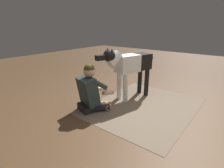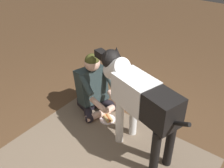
{
  "view_description": "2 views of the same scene",
  "coord_description": "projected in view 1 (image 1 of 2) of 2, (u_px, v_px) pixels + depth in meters",
  "views": [
    {
      "loc": [
        2.83,
        1.57,
        1.52
      ],
      "look_at": [
        0.4,
        -0.35,
        0.46
      ],
      "focal_mm": 28.38,
      "sensor_mm": 36.0,
      "label": 1
    },
    {
      "loc": [
        -1.27,
        1.59,
        2.3
      ],
      "look_at": [
        0.41,
        -0.62,
        0.52
      ],
      "focal_mm": 40.77,
      "sensor_mm": 36.0,
      "label": 2
    }
  ],
  "objects": [
    {
      "name": "area_rug",
      "position": [
        144.0,
        106.0,
        3.45
      ],
      "size": [
        2.19,
        1.77,
        0.01
      ],
      "primitive_type": "cube",
      "color": "#74624F",
      "rests_on": "ground"
    },
    {
      "name": "hot_dog_on_plate",
      "position": [
        106.0,
        103.0,
        3.51
      ],
      "size": [
        0.22,
        0.22,
        0.06
      ],
      "color": "white",
      "rests_on": "ground"
    },
    {
      "name": "ground_plane",
      "position": [
        138.0,
        105.0,
        3.52
      ],
      "size": [
        14.76,
        14.76,
        0.0
      ],
      "primitive_type": "plane",
      "color": "brown"
    },
    {
      "name": "person_sitting_on_floor",
      "position": [
        91.0,
        91.0,
        3.22
      ],
      "size": [
        0.71,
        0.59,
        0.86
      ],
      "color": "black",
      "rests_on": "ground"
    },
    {
      "name": "large_dog",
      "position": [
        129.0,
        65.0,
        3.6
      ],
      "size": [
        1.41,
        0.56,
        1.11
      ],
      "color": "white",
      "rests_on": "ground"
    }
  ]
}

